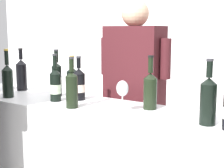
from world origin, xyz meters
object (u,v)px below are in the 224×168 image
at_px(wine_bottle_1, 55,85).
at_px(wine_bottle_2, 150,89).
at_px(wine_bottle_7, 72,81).
at_px(wine_bottle_4, 208,99).
at_px(wine_bottle_6, 72,88).
at_px(wine_bottle_11, 8,80).
at_px(person_server, 134,113).
at_px(wine_bottle_9, 21,74).
at_px(wine_bottle_0, 79,84).
at_px(wine_glass, 122,90).
at_px(wine_bottle_8, 57,79).

height_order(wine_bottle_1, wine_bottle_2, wine_bottle_2).
bearing_deg(wine_bottle_7, wine_bottle_4, -9.40).
bearing_deg(wine_bottle_6, wine_bottle_1, 158.28).
bearing_deg(wine_bottle_11, wine_bottle_2, 13.84).
distance_m(wine_bottle_4, person_server, 0.97).
xyz_separation_m(wine_bottle_9, wine_bottle_11, (0.14, -0.25, -0.00)).
bearing_deg(wine_bottle_1, wine_bottle_6, -21.72).
bearing_deg(wine_bottle_4, person_server, 143.99).
height_order(wine_bottle_9, wine_bottle_11, wine_bottle_11).
bearing_deg(wine_bottle_0, person_server, 67.57).
distance_m(wine_bottle_4, wine_glass, 0.50).
distance_m(wine_bottle_6, wine_bottle_9, 0.77).
bearing_deg(wine_glass, wine_bottle_2, 56.27).
height_order(wine_bottle_2, wine_bottle_11, wine_bottle_11).
height_order(wine_bottle_6, wine_bottle_9, wine_bottle_9).
xyz_separation_m(wine_bottle_1, wine_bottle_9, (-0.51, 0.15, 0.02)).
height_order(wine_bottle_0, wine_bottle_2, wine_bottle_2).
distance_m(wine_bottle_0, wine_bottle_6, 0.24).
xyz_separation_m(wine_bottle_1, wine_glass, (0.53, -0.00, 0.02)).
xyz_separation_m(wine_glass, person_server, (-0.25, 0.56, -0.29)).
bearing_deg(wine_bottle_9, wine_bottle_6, -18.14).
height_order(wine_bottle_0, wine_glass, wine_bottle_0).
xyz_separation_m(wine_bottle_4, wine_bottle_7, (-1.05, 0.17, -0.02)).
distance_m(wine_bottle_1, wine_bottle_8, 0.18).
relative_size(wine_bottle_8, wine_glass, 1.83).
bearing_deg(wine_bottle_4, wine_bottle_1, -179.42).
distance_m(wine_bottle_1, wine_bottle_4, 1.04).
height_order(wine_bottle_2, wine_glass, wine_bottle_2).
distance_m(wine_bottle_8, wine_bottle_9, 0.39).
relative_size(wine_bottle_11, person_server, 0.21).
relative_size(wine_bottle_7, wine_bottle_8, 0.87).
relative_size(wine_bottle_4, wine_bottle_8, 0.99).
relative_size(wine_bottle_2, wine_glass, 1.76).
bearing_deg(wine_bottle_0, wine_bottle_1, -130.74).
distance_m(wine_bottle_1, person_server, 0.68).
distance_m(wine_bottle_2, wine_bottle_6, 0.48).
relative_size(wine_bottle_0, wine_bottle_1, 0.94).
bearing_deg(wine_bottle_1, wine_bottle_8, 130.52).
height_order(wine_bottle_0, wine_bottle_6, wine_bottle_6).
bearing_deg(wine_bottle_6, wine_bottle_2, 30.08).
distance_m(wine_bottle_7, wine_bottle_9, 0.50).
distance_m(wine_bottle_1, wine_bottle_2, 0.65).
bearing_deg(wine_bottle_6, wine_bottle_0, 119.39).
bearing_deg(wine_bottle_9, wine_bottle_4, -5.23).
distance_m(wine_bottle_9, wine_bottle_11, 0.29).
relative_size(wine_bottle_8, person_server, 0.20).
relative_size(wine_bottle_1, wine_bottle_11, 0.93).
relative_size(wine_bottle_7, wine_glass, 1.60).
bearing_deg(wine_bottle_11, wine_bottle_8, 43.17).
bearing_deg(wine_bottle_11, person_server, 45.00).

